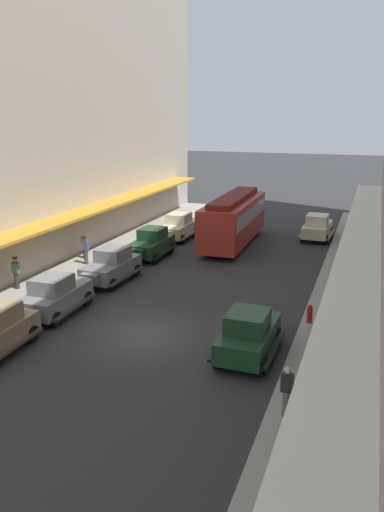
% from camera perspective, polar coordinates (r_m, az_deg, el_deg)
% --- Properties ---
extents(ground_plane, '(200.00, 200.00, 0.00)m').
position_cam_1_polar(ground_plane, '(21.73, -5.37, -8.61)').
color(ground_plane, '#2D2D30').
extents(sidewalk_right, '(3.00, 60.00, 0.15)m').
position_cam_1_polar(sidewalk_right, '(19.99, 14.94, -11.13)').
color(sidewalk_right, '#99968E').
rests_on(sidewalk_right, ground).
extents(parked_car_0, '(2.24, 4.30, 1.84)m').
position_cam_1_polar(parked_car_0, '(24.23, -14.88, -4.09)').
color(parked_car_0, slate).
rests_on(parked_car_0, ground).
extents(parked_car_2, '(2.16, 4.27, 1.84)m').
position_cam_1_polar(parked_car_2, '(19.60, 6.28, -8.41)').
color(parked_car_2, '#193D23').
rests_on(parked_car_2, ground).
extents(parked_car_3, '(2.14, 4.26, 1.84)m').
position_cam_1_polar(parked_car_3, '(37.33, -1.56, 3.31)').
color(parked_car_3, beige).
rests_on(parked_car_3, ground).
extents(parked_car_4, '(2.25, 4.30, 1.84)m').
position_cam_1_polar(parked_car_4, '(38.31, 13.67, 3.19)').
color(parked_car_4, beige).
rests_on(parked_car_4, ground).
extents(parked_car_5, '(2.15, 4.26, 1.84)m').
position_cam_1_polar(parked_car_5, '(32.68, -4.53, 1.49)').
color(parked_car_5, '#193D23').
rests_on(parked_car_5, ground).
extents(parked_car_6, '(2.26, 4.30, 1.84)m').
position_cam_1_polar(parked_car_6, '(28.20, -8.91, -0.95)').
color(parked_car_6, slate).
rests_on(parked_car_6, ground).
extents(streetcar, '(2.71, 9.65, 3.46)m').
position_cam_1_polar(streetcar, '(35.64, 4.62, 4.25)').
color(streetcar, '#A52D23').
rests_on(streetcar, ground).
extents(fire_hydrant, '(0.24, 0.24, 0.82)m').
position_cam_1_polar(fire_hydrant, '(22.83, 12.87, -6.21)').
color(fire_hydrant, '#B21E19').
rests_on(fire_hydrant, sidewalk_right).
extents(pedestrian_0, '(0.36, 0.24, 1.64)m').
position_cam_1_polar(pedestrian_0, '(32.48, -11.78, 1.19)').
color(pedestrian_0, '#2D2D33').
rests_on(pedestrian_0, sidewalk_left).
extents(pedestrian_1, '(0.36, 0.28, 1.67)m').
position_cam_1_polar(pedestrian_1, '(20.27, 16.24, -7.92)').
color(pedestrian_1, '#2D2D33').
rests_on(pedestrian_1, sidewalk_right).
extents(pedestrian_2, '(0.36, 0.24, 1.64)m').
position_cam_1_polar(pedestrian_2, '(15.88, 10.42, -14.51)').
color(pedestrian_2, slate).
rests_on(pedestrian_2, sidewalk_right).
extents(pedestrian_3, '(0.36, 0.28, 1.67)m').
position_cam_1_polar(pedestrian_3, '(31.22, -11.66, 0.66)').
color(pedestrian_3, '#4C4238').
rests_on(pedestrian_3, sidewalk_left).
extents(pedestrian_4, '(0.36, 0.28, 1.67)m').
position_cam_1_polar(pedestrian_4, '(27.77, -18.87, -1.74)').
color(pedestrian_4, '#2D2D33').
rests_on(pedestrian_4, sidewalk_left).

